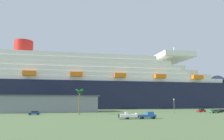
{
  "coord_description": "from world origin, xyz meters",
  "views": [
    {
      "loc": [
        -26.79,
        -81.31,
        5.59
      ],
      "look_at": [
        3.42,
        43.5,
        24.41
      ],
      "focal_mm": 33.97,
      "sensor_mm": 36.0,
      "label": 1
    }
  ],
  "objects_px": {
    "pickup_truck": "(148,115)",
    "small_boat_on_trailer": "(130,116)",
    "palm_tree": "(80,94)",
    "parked_car_green_wagon": "(214,111)",
    "street_lamp": "(174,104)",
    "parked_car_blue_suv": "(34,113)",
    "cruise_ship": "(78,86)",
    "parked_car_red_hatchback": "(201,110)",
    "parked_car_black_coupe": "(221,111)"
  },
  "relations": [
    {
      "from": "cruise_ship",
      "to": "parked_car_green_wagon",
      "type": "distance_m",
      "value": 94.36
    },
    {
      "from": "pickup_truck",
      "to": "small_boat_on_trailer",
      "type": "relative_size",
      "value": 0.75
    },
    {
      "from": "parked_car_green_wagon",
      "to": "parked_car_red_hatchback",
      "type": "height_order",
      "value": "same"
    },
    {
      "from": "small_boat_on_trailer",
      "to": "parked_car_blue_suv",
      "type": "height_order",
      "value": "small_boat_on_trailer"
    },
    {
      "from": "pickup_truck",
      "to": "parked_car_black_coupe",
      "type": "bearing_deg",
      "value": 27.54
    },
    {
      "from": "cruise_ship",
      "to": "street_lamp",
      "type": "height_order",
      "value": "cruise_ship"
    },
    {
      "from": "cruise_ship",
      "to": "street_lamp",
      "type": "relative_size",
      "value": 46.22
    },
    {
      "from": "small_boat_on_trailer",
      "to": "parked_car_green_wagon",
      "type": "bearing_deg",
      "value": 24.62
    },
    {
      "from": "pickup_truck",
      "to": "parked_car_green_wagon",
      "type": "xyz_separation_m",
      "value": [
        43.16,
        22.79,
        -0.21
      ]
    },
    {
      "from": "palm_tree",
      "to": "parked_car_blue_suv",
      "type": "relative_size",
      "value": 2.31
    },
    {
      "from": "palm_tree",
      "to": "parked_car_green_wagon",
      "type": "height_order",
      "value": "palm_tree"
    },
    {
      "from": "cruise_ship",
      "to": "small_boat_on_trailer",
      "type": "height_order",
      "value": "cruise_ship"
    },
    {
      "from": "small_boat_on_trailer",
      "to": "palm_tree",
      "type": "bearing_deg",
      "value": 117.71
    },
    {
      "from": "small_boat_on_trailer",
      "to": "parked_car_black_coupe",
      "type": "height_order",
      "value": "small_boat_on_trailer"
    },
    {
      "from": "small_boat_on_trailer",
      "to": "street_lamp",
      "type": "distance_m",
      "value": 32.29
    },
    {
      "from": "palm_tree",
      "to": "pickup_truck",
      "type": "bearing_deg",
      "value": -53.72
    },
    {
      "from": "parked_car_green_wagon",
      "to": "parked_car_black_coupe",
      "type": "height_order",
      "value": "same"
    },
    {
      "from": "street_lamp",
      "to": "parked_car_red_hatchback",
      "type": "relative_size",
      "value": 1.31
    },
    {
      "from": "street_lamp",
      "to": "parked_car_green_wagon",
      "type": "height_order",
      "value": "street_lamp"
    },
    {
      "from": "parked_car_red_hatchback",
      "to": "parked_car_black_coupe",
      "type": "distance_m",
      "value": 8.97
    },
    {
      "from": "parked_car_blue_suv",
      "to": "parked_car_red_hatchback",
      "type": "height_order",
      "value": "same"
    },
    {
      "from": "parked_car_black_coupe",
      "to": "palm_tree",
      "type": "bearing_deg",
      "value": 179.51
    },
    {
      "from": "palm_tree",
      "to": "parked_car_red_hatchback",
      "type": "distance_m",
      "value": 62.42
    },
    {
      "from": "parked_car_black_coupe",
      "to": "pickup_truck",
      "type": "bearing_deg",
      "value": -152.46
    },
    {
      "from": "cruise_ship",
      "to": "parked_car_black_coupe",
      "type": "relative_size",
      "value": 68.18
    },
    {
      "from": "street_lamp",
      "to": "parked_car_red_hatchback",
      "type": "height_order",
      "value": "street_lamp"
    },
    {
      "from": "parked_car_red_hatchback",
      "to": "parked_car_black_coupe",
      "type": "relative_size",
      "value": 1.12
    },
    {
      "from": "street_lamp",
      "to": "cruise_ship",
      "type": "bearing_deg",
      "value": 114.37
    },
    {
      "from": "street_lamp",
      "to": "pickup_truck",
      "type": "bearing_deg",
      "value": -136.89
    },
    {
      "from": "pickup_truck",
      "to": "parked_car_green_wagon",
      "type": "height_order",
      "value": "pickup_truck"
    },
    {
      "from": "street_lamp",
      "to": "parked_car_green_wagon",
      "type": "xyz_separation_m",
      "value": [
        22.77,
        3.7,
        -3.54
      ]
    },
    {
      "from": "palm_tree",
      "to": "parked_car_black_coupe",
      "type": "height_order",
      "value": "palm_tree"
    },
    {
      "from": "cruise_ship",
      "to": "street_lamp",
      "type": "distance_m",
      "value": 85.19
    },
    {
      "from": "cruise_ship",
      "to": "street_lamp",
      "type": "bearing_deg",
      "value": -65.63
    },
    {
      "from": "small_boat_on_trailer",
      "to": "parked_car_blue_suv",
      "type": "relative_size",
      "value": 1.66
    },
    {
      "from": "street_lamp",
      "to": "parked_car_black_coupe",
      "type": "relative_size",
      "value": 1.48
    },
    {
      "from": "parked_car_red_hatchback",
      "to": "parked_car_black_coupe",
      "type": "xyz_separation_m",
      "value": [
        7.22,
        -5.31,
        -0.0
      ]
    },
    {
      "from": "small_boat_on_trailer",
      "to": "parked_car_green_wagon",
      "type": "distance_m",
      "value": 53.77
    },
    {
      "from": "small_boat_on_trailer",
      "to": "parked_car_black_coupe",
      "type": "distance_m",
      "value": 60.86
    },
    {
      "from": "street_lamp",
      "to": "parked_car_blue_suv",
      "type": "height_order",
      "value": "street_lamp"
    },
    {
      "from": "cruise_ship",
      "to": "parked_car_green_wagon",
      "type": "bearing_deg",
      "value": -51.78
    },
    {
      "from": "pickup_truck",
      "to": "parked_car_blue_suv",
      "type": "relative_size",
      "value": 1.24
    },
    {
      "from": "palm_tree",
      "to": "parked_car_red_hatchback",
      "type": "height_order",
      "value": "palm_tree"
    },
    {
      "from": "parked_car_blue_suv",
      "to": "pickup_truck",
      "type": "bearing_deg",
      "value": -36.96
    },
    {
      "from": "small_boat_on_trailer",
      "to": "street_lamp",
      "type": "bearing_deg",
      "value": 35.6
    },
    {
      "from": "small_boat_on_trailer",
      "to": "pickup_truck",
      "type": "bearing_deg",
      "value": -3.93
    },
    {
      "from": "parked_car_green_wagon",
      "to": "parked_car_red_hatchback",
      "type": "xyz_separation_m",
      "value": [
        -0.82,
        8.37,
        -0.0
      ]
    },
    {
      "from": "palm_tree",
      "to": "parked_car_red_hatchback",
      "type": "bearing_deg",
      "value": 4.37
    },
    {
      "from": "small_boat_on_trailer",
      "to": "parked_car_green_wagon",
      "type": "height_order",
      "value": "small_boat_on_trailer"
    },
    {
      "from": "pickup_truck",
      "to": "palm_tree",
      "type": "relative_size",
      "value": 0.53
    }
  ]
}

